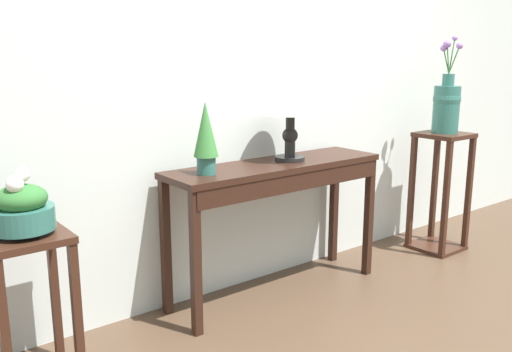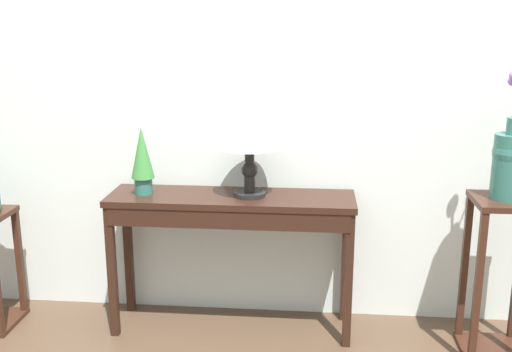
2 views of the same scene
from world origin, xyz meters
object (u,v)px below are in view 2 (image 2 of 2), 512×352
Objects in this scene: console_table at (231,217)px; flower_vase_tall_right at (512,159)px; table_lamp at (249,129)px; potted_plant_on_console at (142,158)px; pedestal_stand_right at (499,278)px.

flower_vase_tall_right reaches higher than console_table.
table_lamp is 1.38× the size of potted_plant_on_console.
console_table is at bearing 174.83° from pedestal_stand_right.
table_lamp reaches higher than potted_plant_on_console.
flower_vase_tall_right reaches higher than table_lamp.
flower_vase_tall_right is (1.43, -0.13, 0.39)m from console_table.
potted_plant_on_console is at bearing 175.93° from pedestal_stand_right.
pedestal_stand_right is 1.29× the size of flower_vase_tall_right.
console_table is at bearing 174.83° from flower_vase_tall_right.
console_table is 2.03× the size of flower_vase_tall_right.
potted_plant_on_console is 0.56× the size of flower_vase_tall_right.
flower_vase_tall_right is (1.32, -0.15, -0.10)m from table_lamp.
pedestal_stand_right is (1.43, -0.13, -0.25)m from console_table.
console_table is 0.58m from potted_plant_on_console.
pedestal_stand_right is at bearing -5.17° from console_table.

